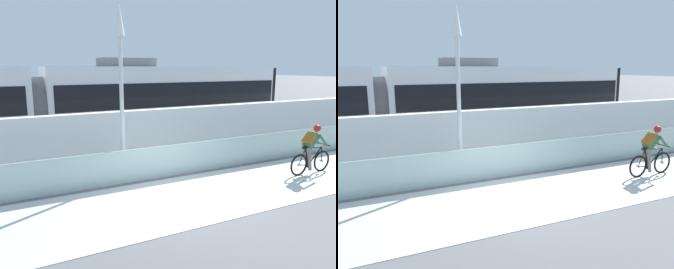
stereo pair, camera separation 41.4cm
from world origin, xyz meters
The scene contains 9 objects.
ground_plane centered at (0.00, 0.00, 0.00)m, with size 200.00×200.00×0.00m, color slate.
bike_path_deck centered at (0.00, 0.00, 0.01)m, with size 32.00×3.20×0.01m, color silver.
glass_parapet centered at (0.00, 1.85, 0.51)m, with size 32.00×0.05×1.02m, color #ADC6C1.
concrete_barrier_wall centered at (0.00, 3.65, 0.97)m, with size 32.00×0.36×1.94m, color white.
tram_rail_near centered at (0.00, 6.13, 0.00)m, with size 32.00×0.08×0.01m, color #595654.
tram_rail_far centered at (0.00, 7.57, 0.00)m, with size 32.00×0.08×0.01m, color #595654.
tram centered at (-2.97, 6.85, 1.89)m, with size 22.56×2.54×3.81m.
cyclist_on_bike centered at (4.60, 0.00, 0.80)m, with size 1.77×0.58×1.61m.
lamp_post_antenna centered at (-1.06, 2.15, 3.29)m, with size 0.28×0.28×5.20m.
Camera 1 is at (-4.31, -7.31, 3.45)m, focal length 35.90 mm.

